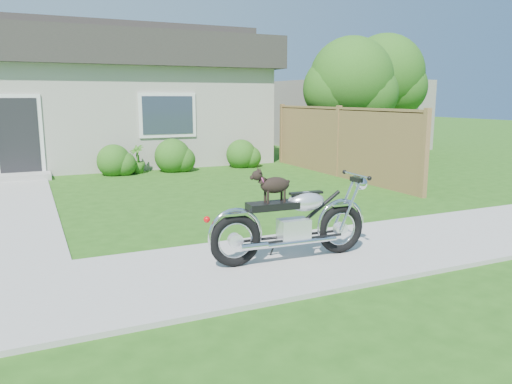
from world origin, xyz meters
The scene contains 10 objects.
ground centered at (0.00, 0.00, 0.00)m, with size 80.00×80.00×0.00m, color #235114.
sidewalk centered at (0.00, 0.00, 0.02)m, with size 24.00×2.20×0.04m, color #9E9B93.
walkway centered at (-1.50, 5.00, 0.01)m, with size 1.20×8.00×0.03m, color #9E9B93.
house centered at (0.00, 11.99, 2.16)m, with size 12.60×7.03×4.50m.
fence centered at (6.30, 5.75, 0.94)m, with size 0.12×6.62×1.90m.
tree_near centered at (8.06, 7.49, 2.54)m, with size 2.64×2.59×3.97m.
tree_far centered at (10.95, 9.50, 2.83)m, with size 2.89×2.88×4.41m.
shrub_row centered at (-0.16, 8.50, 0.41)m, with size 10.53×1.03×1.03m.
potted_plant_right centered at (1.46, 8.55, 0.40)m, with size 0.45×0.45×0.80m, color #346C1D.
motorcycle_with_dog centered at (1.72, -0.06, 0.56)m, with size 2.22×0.60×1.20m.
Camera 1 is at (-1.31, -5.52, 2.12)m, focal length 35.00 mm.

